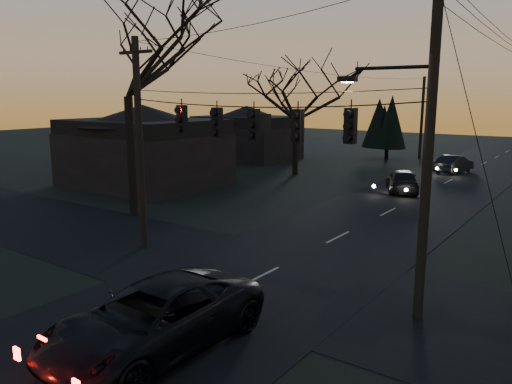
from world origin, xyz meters
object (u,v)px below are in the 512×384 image
Objects in this scene: utility_pole_right at (417,317)px; utility_pole_far_l at (419,159)px; utility_pole_left at (144,247)px; sedan_oncoming_b at (454,164)px; bare_tree_left at (126,46)px; suv_near at (155,319)px; sedan_oncoming_a at (402,180)px.

utility_pole_far_l is (-11.50, 36.00, 0.00)m from utility_pole_right.
sedan_oncoming_b is at bearing 79.64° from utility_pole_left.
suv_near is (11.50, -9.22, -7.82)m from bare_tree_left.
utility_pole_right is 1.66× the size of suv_near.
suv_near is at bearing -129.42° from utility_pole_right.
utility_pole_left is (-11.50, 0.00, 0.00)m from utility_pole_right.
bare_tree_left is (-4.70, 3.51, 8.65)m from utility_pole_left.
utility_pole_right reaches higher than utility_pole_left.
utility_pole_far_l is at bearing 81.77° from bare_tree_left.
sedan_oncoming_a is at bearing 96.72° from sedan_oncoming_b.
suv_near is 34.20m from sedan_oncoming_b.
utility_pole_far_l is at bearing 100.68° from suv_near.
utility_pole_right is at bearing -12.22° from bare_tree_left.
bare_tree_left is (-16.20, 3.51, 8.65)m from utility_pole_right.
sedan_oncoming_a is (9.31, 14.52, -7.88)m from bare_tree_left.
utility_pole_far_l is at bearing -45.52° from sedan_oncoming_b.
utility_pole_right is at bearing -72.28° from utility_pole_far_l.
utility_pole_left is 8.92m from suv_near.
bare_tree_left is at bearing 142.69° from suv_near.
utility_pole_left is 28.93m from sedan_oncoming_b.
bare_tree_left is 27.98m from sedan_oncoming_b.
utility_pole_right is at bearing 0.00° from utility_pole_left.
utility_pole_right is 2.30× the size of sedan_oncoming_b.
bare_tree_left is at bearing 143.27° from utility_pole_left.
suv_near is at bearing 102.62° from sedan_oncoming_b.
utility_pole_left is at bearing -36.73° from bare_tree_left.
sedan_oncoming_a is at bearing 96.69° from suv_near.
sedan_oncoming_a is (-2.19, 23.74, -0.06)m from suv_near.
utility_pole_right is 19.31m from sedan_oncoming_a.
utility_pole_far_l is 0.65× the size of bare_tree_left.
suv_near is at bearing 70.52° from sedan_oncoming_a.
sedan_oncoming_a reaches higher than sedan_oncoming_b.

